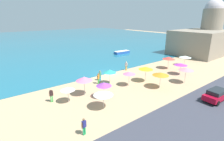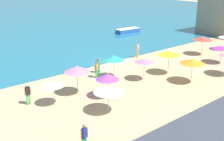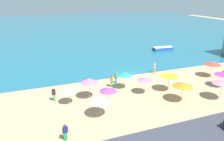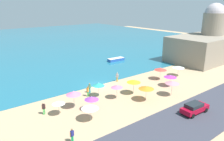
{
  "view_description": "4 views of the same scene",
  "coord_description": "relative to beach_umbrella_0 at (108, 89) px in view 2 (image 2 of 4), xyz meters",
  "views": [
    {
      "loc": [
        -18.35,
        -24.84,
        10.31
      ],
      "look_at": [
        -1.97,
        -3.95,
        2.0
      ],
      "focal_mm": 28.0,
      "sensor_mm": 36.0,
      "label": 1
    },
    {
      "loc": [
        -20.05,
        -25.14,
        10.12
      ],
      "look_at": [
        -3.73,
        -5.23,
        1.25
      ],
      "focal_mm": 45.0,
      "sensor_mm": 36.0,
      "label": 2
    },
    {
      "loc": [
        -13.94,
        -29.39,
        12.39
      ],
      "look_at": [
        -3.02,
        -0.4,
        1.38
      ],
      "focal_mm": 35.0,
      "sensor_mm": 36.0,
      "label": 3
    },
    {
      "loc": [
        -21.33,
        -31.77,
        14.67
      ],
      "look_at": [
        4.49,
        1.38,
        1.73
      ],
      "focal_mm": 35.0,
      "sensor_mm": 36.0,
      "label": 4
    }
  ],
  "objects": [
    {
      "name": "beach_umbrella_11",
      "position": [
        -2.59,
        3.83,
        -0.07
      ],
      "size": [
        1.77,
        1.77,
        2.11
      ],
      "color": "#B2B2B7",
      "rests_on": "ground_plane"
    },
    {
      "name": "beach_umbrella_10",
      "position": [
        18.21,
        1.39,
        0.03
      ],
      "size": [
        2.32,
        2.32,
        2.2
      ],
      "color": "#B2B2B7",
      "rests_on": "ground_plane"
    },
    {
      "name": "beach_umbrella_9",
      "position": [
        10.43,
        2.87,
        0.39
      ],
      "size": [
        2.34,
        2.34,
        2.6
      ],
      "color": "#B2B2B7",
      "rests_on": "ground_plane"
    },
    {
      "name": "bather_2",
      "position": [
        12.17,
        9.37,
        -0.9
      ],
      "size": [
        0.33,
        0.54,
        1.81
      ],
      "color": "gold",
      "rests_on": "ground_plane"
    },
    {
      "name": "beach_umbrella_5",
      "position": [
        5.25,
        5.64,
        0.18
      ],
      "size": [
        2.0,
        2.0,
        2.41
      ],
      "color": "#B2B2B7",
      "rests_on": "ground_plane"
    },
    {
      "name": "bather_0",
      "position": [
        -4.18,
        5.23,
        -0.91
      ],
      "size": [
        0.57,
        0.26,
        1.79
      ],
      "color": "green",
      "rests_on": "ground_plane"
    },
    {
      "name": "beach_umbrella_7",
      "position": [
        7.08,
        3.19,
        0.14
      ],
      "size": [
        1.91,
        1.91,
        2.31
      ],
      "color": "#B2B2B7",
      "rests_on": "ground_plane"
    },
    {
      "name": "bather_3",
      "position": [
        -4.13,
        -2.83,
        -0.98
      ],
      "size": [
        0.56,
        0.29,
        1.69
      ],
      "color": "#209F5A",
      "rests_on": "ground_plane"
    },
    {
      "name": "beach_umbrella_0",
      "position": [
        0.0,
        0.0,
        0.0
      ],
      "size": [
        2.29,
        2.29,
        2.2
      ],
      "color": "#B2B2B7",
      "rests_on": "ground_plane"
    },
    {
      "name": "beach_umbrella_4",
      "position": [
        10.16,
        -0.24,
        0.27
      ],
      "size": [
        2.4,
        2.4,
        2.48
      ],
      "color": "#B2B2B7",
      "rests_on": "ground_plane"
    },
    {
      "name": "beach_umbrella_6",
      "position": [
        19.73,
        4.99,
        0.29
      ],
      "size": [
        2.47,
        2.47,
        2.51
      ],
      "color": "#B2B2B7",
      "rests_on": "ground_plane"
    },
    {
      "name": "skiff_nearshore",
      "position": [
        22.06,
        21.92,
        -1.49
      ],
      "size": [
        5.02,
        1.81,
        0.75
      ],
      "color": "#2551A5",
      "rests_on": "sea"
    },
    {
      "name": "bather_4",
      "position": [
        4.87,
        7.81,
        -0.94
      ],
      "size": [
        0.56,
        0.27,
        1.75
      ],
      "color": "#1A9BB1",
      "rests_on": "ground_plane"
    },
    {
      "name": "beach_umbrella_2",
      "position": [
        0.05,
        4.42,
        0.45
      ],
      "size": [
        2.2,
        2.2,
        2.7
      ],
      "color": "#B2B2B7",
      "rests_on": "ground_plane"
    },
    {
      "name": "bather_1",
      "position": [
        3.83,
        6.77,
        -0.94
      ],
      "size": [
        0.53,
        0.35,
        1.75
      ],
      "color": "green",
      "rests_on": "ground_plane"
    },
    {
      "name": "ground_plane",
      "position": [
        7.93,
        9.93,
        -1.92
      ],
      "size": [
        160.0,
        160.0,
        0.0
      ],
      "primitive_type": "plane",
      "color": "tan"
    },
    {
      "name": "beach_umbrella_3",
      "position": [
        1.67,
        2.21,
        -0.02
      ],
      "size": [
        2.02,
        2.02,
        2.21
      ],
      "color": "#B2B2B7",
      "rests_on": "ground_plane"
    }
  ]
}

